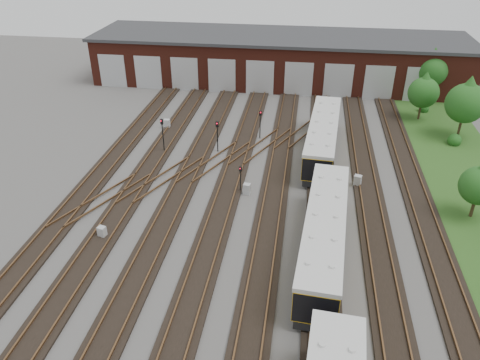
# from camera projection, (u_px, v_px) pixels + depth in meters

# --- Properties ---
(ground) EXTENTS (120.00, 120.00, 0.00)m
(ground) POSITION_uv_depth(u_px,v_px,m) (234.00, 261.00, 32.25)
(ground) COLOR #43413F
(ground) RESTS_ON ground
(track_network) EXTENTS (30.40, 70.00, 0.33)m
(track_network) POSITION_uv_depth(u_px,v_px,m) (233.00, 254.00, 32.73)
(track_network) COLOR black
(track_network) RESTS_ON ground
(maintenance_shed) EXTENTS (51.00, 12.50, 6.35)m
(maintenance_shed) POSITION_uv_depth(u_px,v_px,m) (279.00, 58.00, 64.90)
(maintenance_shed) COLOR #551F15
(maintenance_shed) RESTS_ON ground
(metro_train) EXTENTS (3.75, 46.84, 3.03)m
(metro_train) POSITION_uv_depth(u_px,v_px,m) (324.00, 234.00, 31.78)
(metro_train) COLOR black
(metro_train) RESTS_ON ground
(signal_mast_0) EXTENTS (0.28, 0.26, 3.20)m
(signal_mast_0) POSITION_uv_depth(u_px,v_px,m) (217.00, 132.00, 45.91)
(signal_mast_0) COLOR black
(signal_mast_0) RESTS_ON ground
(signal_mast_1) EXTENTS (0.31, 0.30, 3.50)m
(signal_mast_1) POSITION_uv_depth(u_px,v_px,m) (163.00, 131.00, 45.73)
(signal_mast_1) COLOR black
(signal_mast_1) RESTS_ON ground
(signal_mast_2) EXTENTS (0.25, 0.23, 2.43)m
(signal_mast_2) POSITION_uv_depth(u_px,v_px,m) (240.00, 176.00, 39.41)
(signal_mast_2) COLOR black
(signal_mast_2) RESTS_ON ground
(signal_mast_3) EXTENTS (0.29, 0.28, 3.10)m
(signal_mast_3) POSITION_uv_depth(u_px,v_px,m) (260.00, 121.00, 48.61)
(signal_mast_3) COLOR black
(signal_mast_3) RESTS_ON ground
(relay_cabinet_0) EXTENTS (0.65, 0.59, 0.92)m
(relay_cabinet_0) POSITION_uv_depth(u_px,v_px,m) (102.00, 232.00, 34.34)
(relay_cabinet_0) COLOR #AFB2B5
(relay_cabinet_0) RESTS_ON ground
(relay_cabinet_1) EXTENTS (0.62, 0.52, 1.03)m
(relay_cabinet_1) POSITION_uv_depth(u_px,v_px,m) (167.00, 124.00, 51.65)
(relay_cabinet_1) COLOR #AFB2B5
(relay_cabinet_1) RESTS_ON ground
(relay_cabinet_2) EXTENTS (0.65, 0.57, 0.97)m
(relay_cabinet_2) POSITION_uv_depth(u_px,v_px,m) (247.00, 189.00, 39.62)
(relay_cabinet_2) COLOR #AFB2B5
(relay_cabinet_2) RESTS_ON ground
(relay_cabinet_3) EXTENTS (0.75, 0.68, 1.04)m
(relay_cabinet_3) POSITION_uv_depth(u_px,v_px,m) (357.00, 181.00, 40.75)
(relay_cabinet_3) COLOR #AFB2B5
(relay_cabinet_3) RESTS_ON ground
(relay_cabinet_4) EXTENTS (0.64, 0.55, 1.00)m
(relay_cabinet_4) POSITION_uv_depth(u_px,v_px,m) (333.00, 194.00, 38.86)
(relay_cabinet_4) COLOR #AFB2B5
(relay_cabinet_4) RESTS_ON ground
(tree_0) EXTENTS (4.02, 4.02, 6.65)m
(tree_0) POSITION_uv_depth(u_px,v_px,m) (432.00, 66.00, 57.66)
(tree_0) COLOR #362918
(tree_0) RESTS_ON ground
(tree_1) EXTENTS (3.41, 3.41, 5.66)m
(tree_1) POSITION_uv_depth(u_px,v_px,m) (424.00, 89.00, 52.29)
(tree_1) COLOR #362918
(tree_1) RESTS_ON ground
(tree_2) EXTENTS (4.08, 4.08, 6.76)m
(tree_2) POSITION_uv_depth(u_px,v_px,m) (467.00, 99.00, 47.61)
(tree_2) COLOR #362918
(tree_2) RESTS_ON ground
(bush_1) EXTENTS (1.37, 1.37, 1.37)m
(bush_1) POSITION_uv_depth(u_px,v_px,m) (455.00, 138.00, 47.93)
(bush_1) COLOR #174D16
(bush_1) RESTS_ON ground
(bush_2) EXTENTS (1.14, 1.14, 1.14)m
(bush_2) POSITION_uv_depth(u_px,v_px,m) (424.00, 107.00, 55.84)
(bush_2) COLOR #174D16
(bush_2) RESTS_ON ground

